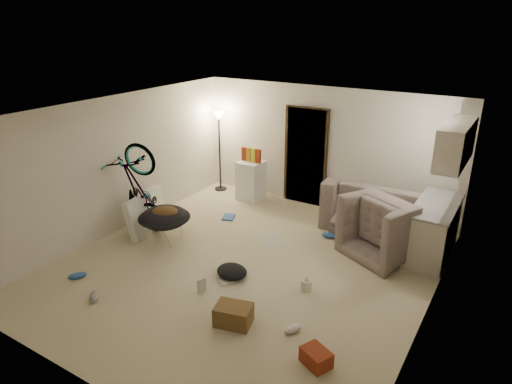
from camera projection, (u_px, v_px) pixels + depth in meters
The scene contains 37 objects.
floor at pixel (246, 267), 7.35m from camera, with size 5.50×6.00×0.02m, color beige.
ceiling at pixel (244, 112), 6.43m from camera, with size 5.50×6.00×0.02m, color white.
wall_back at pixel (325, 149), 9.28m from camera, with size 5.50×0.02×2.50m, color silver.
wall_front at pixel (79, 290), 4.50m from camera, with size 5.50×0.02×2.50m, color silver.
wall_left at pixel (117, 165), 8.24m from camera, with size 0.02×6.00×2.50m, color silver.
wall_right at pixel (435, 238), 5.54m from camera, with size 0.02×6.00×2.50m, color silver.
doorway at pixel (306, 157), 9.53m from camera, with size 0.85×0.10×2.04m, color black.
door_trim at pixel (305, 157), 9.50m from camera, with size 0.97×0.04×2.10m, color #312011.
floor_lamp at pixel (219, 134), 10.15m from camera, with size 0.28×0.28×1.81m.
kitchen_counter at pixel (433, 230), 7.58m from camera, with size 0.60×1.50×0.88m, color beige.
counter_top at pixel (437, 205), 7.42m from camera, with size 0.64×1.54×0.04m, color gray.
kitchen_uppers at pixel (456, 144), 6.97m from camera, with size 0.38×1.40×0.65m, color beige.
sofa at pixel (387, 215), 8.41m from camera, with size 2.33×0.91×0.68m, color #323832.
armchair at pixel (392, 232), 7.67m from camera, with size 1.16×1.02×0.76m, color #323832.
bicycle at pixel (141, 209), 8.33m from camera, with size 0.63×1.80×0.95m, color black.
book_asset at pixel (197, 293), 6.63m from camera, with size 0.16×0.21×0.02m, color maroon.
mini_fridge at pixel (251, 180), 9.95m from camera, with size 0.50×0.50×0.85m, color white.
snack_box_0 at pixel (244, 154), 9.82m from camera, with size 0.10×0.07×0.30m, color maroon.
snack_box_1 at pixel (249, 154), 9.76m from camera, with size 0.10×0.07×0.30m, color orange.
snack_box_2 at pixel (254, 155), 9.70m from camera, with size 0.10×0.07×0.30m, color yellow.
snack_box_3 at pixel (258, 156), 9.65m from camera, with size 0.10×0.07×0.30m, color maroon.
saucer_chair at pixel (165, 222), 8.03m from camera, with size 0.91×0.91×0.65m.
hoodie at pixel (165, 213), 7.92m from camera, with size 0.48×0.40×0.22m, color #492F19.
sofa_drape at pixel (340, 195), 8.80m from camera, with size 0.56×0.46×0.28m, color black.
tv_box at pixel (147, 212), 8.47m from camera, with size 0.13×1.09×0.72m, color silver.
drink_case_a at pixel (233, 315), 5.95m from camera, with size 0.47×0.34×0.27m, color brown.
drink_case_b at pixel (316, 357), 5.26m from camera, with size 0.34×0.25×0.20m, color maroon.
juicer at pixel (306, 284), 6.69m from camera, with size 0.16×0.16×0.23m.
newspaper at pixel (271, 240), 8.20m from camera, with size 0.42×0.55×0.01m, color #B4B2A6.
book_blue at pixel (229, 217), 9.11m from camera, with size 0.22×0.30×0.03m, color #2C53A0.
book_white at pixel (227, 281), 6.93m from camera, with size 0.19×0.25×0.02m, color silver.
shoe_0 at pixel (329, 235), 8.27m from camera, with size 0.28×0.12×0.10m, color #2C53A0.
shoe_2 at pixel (77, 276), 6.99m from camera, with size 0.28×0.11×0.10m, color #2C53A0.
shoe_3 at pixel (94, 296), 6.48m from camera, with size 0.28×0.11×0.10m, color slate.
shoe_4 at pixel (293, 329), 5.81m from camera, with size 0.27×0.11×0.10m, color white.
clothes_lump_a at pixel (232, 271), 7.05m from camera, with size 0.51×0.44×0.16m, color black.
clothes_lump_b at pixel (345, 222), 8.75m from camera, with size 0.48×0.42×0.15m, color black.
Camera 1 is at (3.50, -5.37, 3.78)m, focal length 32.00 mm.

